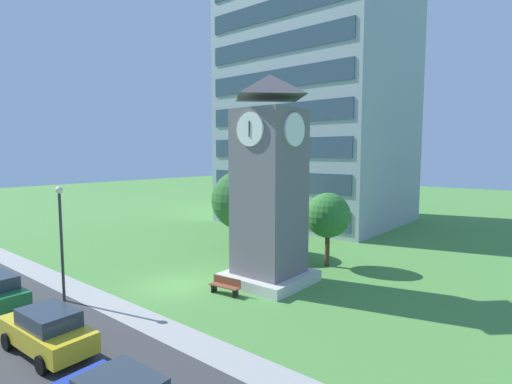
% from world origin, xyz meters
% --- Properties ---
extents(ground_plane, '(160.00, 160.00, 0.00)m').
position_xyz_m(ground_plane, '(0.00, 0.00, 0.00)').
color(ground_plane, '#4C893D').
extents(street_asphalt, '(120.00, 7.20, 0.01)m').
position_xyz_m(street_asphalt, '(0.00, -8.24, 0.00)').
color(street_asphalt, '#38383A').
rests_on(street_asphalt, ground).
extents(kerb_strip, '(120.00, 1.60, 0.01)m').
position_xyz_m(kerb_strip, '(0.00, -3.84, 0.00)').
color(kerb_strip, '#9E9E99').
rests_on(kerb_strip, ground).
extents(office_building, '(17.31, 15.97, 28.80)m').
position_xyz_m(office_building, '(-5.41, 24.51, 14.40)').
color(office_building, '#9EA8B2').
rests_on(office_building, ground).
extents(clock_tower, '(4.41, 4.41, 11.82)m').
position_xyz_m(clock_tower, '(3.61, 3.88, 5.33)').
color(clock_tower, slate).
rests_on(clock_tower, ground).
extents(park_bench, '(1.84, 0.66, 0.88)m').
position_xyz_m(park_bench, '(3.00, 0.85, 0.46)').
color(park_bench, brown).
rests_on(park_bench, ground).
extents(street_lamp, '(0.36, 0.36, 5.83)m').
position_xyz_m(street_lamp, '(-2.62, -5.05, 3.62)').
color(street_lamp, '#333338').
rests_on(street_lamp, ground).
extents(tree_near_tower, '(2.96, 2.96, 4.90)m').
position_xyz_m(tree_near_tower, '(4.57, 8.96, 3.40)').
color(tree_near_tower, '#513823').
rests_on(tree_near_tower, ground).
extents(tree_streetside, '(4.44, 4.44, 6.21)m').
position_xyz_m(tree_streetside, '(-2.29, 8.09, 3.98)').
color(tree_streetside, '#513823').
rests_on(tree_streetside, ground).
extents(parked_car_yellow, '(4.53, 2.04, 1.69)m').
position_xyz_m(parked_car_yellow, '(2.16, -7.85, 0.86)').
color(parked_car_yellow, gold).
rests_on(parked_car_yellow, ground).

